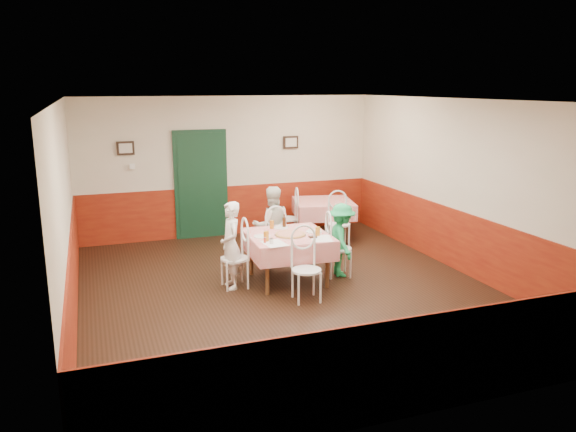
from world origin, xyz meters
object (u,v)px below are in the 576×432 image
object	(u,v)px
glass_a	(266,236)
diner_left	(231,245)
main_table	(288,258)
diner_right	(342,240)
second_table	(323,220)
chair_left	(234,259)
pizza	(290,234)
chair_right	(338,249)
wallet	(313,237)
chair_near	(306,270)
chair_far	(273,240)
diner_far	(272,226)
glass_c	(272,225)
chair_second_a	(288,219)
chair_second_b	(339,224)
glass_b	(318,231)
beer_bottle	(284,221)

from	to	relation	value
glass_a	diner_left	world-z (taller)	diner_left
main_table	diner_right	xyz separation A→B (m)	(0.90, -0.03, 0.22)
second_table	chair_left	xyz separation A→B (m)	(-2.38, -2.16, 0.08)
pizza	chair_right	bearing A→B (deg)	2.67
chair_right	wallet	distance (m)	0.70
chair_near	glass_a	xyz separation A→B (m)	(-0.41, 0.60, 0.38)
diner_left	diner_right	xyz separation A→B (m)	(1.80, -0.05, -0.07)
chair_far	diner_far	xyz separation A→B (m)	(0.00, 0.05, 0.23)
glass_a	diner_far	world-z (taller)	diner_far
chair_far	glass_c	world-z (taller)	chair_far
glass_a	diner_right	xyz separation A→B (m)	(1.33, 0.22, -0.24)
glass_c	diner_right	distance (m)	1.14
chair_second_a	glass_a	bearing A→B (deg)	-14.04
chair_second_b	glass_a	bearing A→B (deg)	-126.88
chair_far	glass_a	xyz separation A→B (m)	(-0.46, -1.10, 0.38)
diner_far	glass_b	bearing A→B (deg)	113.08
chair_right	chair_far	xyz separation A→B (m)	(-0.82, 0.88, 0.00)
second_table	chair_right	world-z (taller)	chair_right
chair_second_a	beer_bottle	world-z (taller)	beer_bottle
chair_second_a	diner_left	bearing A→B (deg)	-25.48
glass_b	glass_c	xyz separation A→B (m)	(-0.52, 0.65, -0.00)
chair_far	diner_right	distance (m)	1.25
diner_right	diner_left	bearing A→B (deg)	97.79
chair_left	diner_far	size ratio (longest dim) A/B	0.66
chair_second_a	wallet	world-z (taller)	chair_second_a
main_table	chair_near	size ratio (longest dim) A/B	1.36
glass_a	chair_far	bearing A→B (deg)	67.45
chair_right	chair_second_a	size ratio (longest dim) A/B	1.00
diner_right	chair_near	bearing A→B (deg)	141.16
chair_far	second_table	bearing A→B (deg)	-138.45
chair_second_a	glass_b	size ratio (longest dim) A/B	6.65
chair_second_b	beer_bottle	xyz separation A→B (m)	(-1.45, -1.02, 0.41)
pizza	main_table	bearing A→B (deg)	101.41
main_table	wallet	size ratio (longest dim) A/B	11.09
second_table	glass_a	xyz separation A→B (m)	(-1.97, -2.44, 0.46)
chair_far	beer_bottle	size ratio (longest dim) A/B	4.49
diner_left	glass_a	bearing A→B (deg)	59.30
chair_near	chair_second_b	world-z (taller)	same
main_table	chair_second_a	distance (m)	2.32
chair_second_a	beer_bottle	distance (m)	1.95
beer_bottle	diner_far	distance (m)	0.52
beer_bottle	diner_right	bearing A→B (deg)	-28.66
second_table	diner_left	distance (m)	3.27
chair_far	glass_a	size ratio (longest dim) A/B	6.13
diner_far	wallet	bearing A→B (deg)	106.97
pizza	diner_far	bearing A→B (deg)	89.16
glass_c	pizza	bearing A→B (deg)	-74.71
pizza	beer_bottle	bearing A→B (deg)	81.67
diner_left	glass_b	bearing A→B (deg)	79.17
glass_a	diner_right	bearing A→B (deg)	9.57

